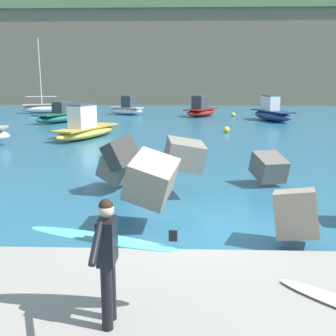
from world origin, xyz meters
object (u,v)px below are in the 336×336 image
at_px(boat_far_right, 201,110).
at_px(station_building_central, 71,13).
at_px(boat_mid_right, 46,108).
at_px(station_building_west, 130,11).
at_px(boat_far_centre, 61,116).
at_px(station_building_east, 60,2).
at_px(mooring_buoy_middle, 233,115).
at_px(surfer_with_board, 107,249).
at_px(station_building_annex, 173,8).
at_px(mooring_buoy_inner, 226,130).
at_px(boat_near_left, 126,109).
at_px(boat_near_centre, 272,113).
at_px(boat_mid_centre, 86,128).

xyz_separation_m(boat_far_right, station_building_central, (-26.85, 50.37, 18.12)).
distance_m(boat_mid_right, station_building_west, 47.94).
xyz_separation_m(boat_far_centre, station_building_east, (-13.12, 46.55, 18.56)).
bearing_deg(station_building_west, mooring_buoy_middle, -70.96).
distance_m(surfer_with_board, station_building_annex, 82.01).
bearing_deg(station_building_central, boat_mid_right, -79.35).
distance_m(surfer_with_board, boat_far_right, 38.45).
distance_m(surfer_with_board, boat_mid_right, 45.20).
distance_m(station_building_central, station_building_east, 10.84).
bearing_deg(boat_far_right, mooring_buoy_inner, -85.28).
relative_size(boat_mid_right, station_building_central, 1.53).
bearing_deg(station_building_central, boat_far_right, -61.94).
relative_size(boat_near_left, mooring_buoy_inner, 10.31).
distance_m(boat_near_centre, boat_mid_centre, 19.49).
height_order(boat_far_right, mooring_buoy_inner, boat_far_right).
distance_m(boat_far_right, mooring_buoy_middle, 3.47).
bearing_deg(station_building_annex, station_building_central, 159.60).
bearing_deg(boat_near_centre, surfer_with_board, -105.76).
xyz_separation_m(surfer_with_board, station_building_west, (-10.40, 86.65, 17.56)).
relative_size(boat_mid_centre, station_building_west, 1.15).
xyz_separation_m(boat_far_centre, mooring_buoy_inner, (14.22, -7.54, -0.37)).
xyz_separation_m(boat_near_centre, boat_mid_centre, (-14.61, -12.90, -0.08)).
height_order(surfer_with_board, boat_far_centre, surfer_with_board).
height_order(mooring_buoy_inner, station_building_east, station_building_east).
bearing_deg(mooring_buoy_middle, station_building_east, 126.53).
height_order(boat_near_centre, station_building_annex, station_building_annex).
height_order(station_building_central, station_building_east, station_building_east).
bearing_deg(boat_near_centre, boat_mid_right, 159.66).
bearing_deg(surfer_with_board, boat_mid_right, 109.65).
bearing_deg(boat_near_left, mooring_buoy_middle, -11.33).
bearing_deg(boat_near_centre, boat_far_centre, -173.85).
relative_size(boat_near_left, station_building_annex, 0.59).
height_order(boat_near_centre, station_building_east, station_building_east).
bearing_deg(station_building_west, station_building_annex, -34.60).
height_order(boat_near_left, mooring_buoy_middle, boat_near_left).
bearing_deg(boat_far_right, mooring_buoy_middle, -5.79).
relative_size(boat_far_right, mooring_buoy_inner, 12.55).
distance_m(station_building_west, station_building_central, 13.63).
bearing_deg(boat_mid_right, surfer_with_board, -70.35).
bearing_deg(boat_far_right, boat_mid_centre, -114.63).
xyz_separation_m(mooring_buoy_middle, station_building_east, (-29.56, 39.90, 18.93)).
height_order(boat_mid_centre, boat_far_centre, boat_mid_centre).
bearing_deg(station_building_west, boat_far_right, -74.52).
height_order(boat_mid_centre, boat_mid_right, boat_mid_right).
height_order(boat_near_left, boat_mid_centre, boat_mid_centre).
xyz_separation_m(mooring_buoy_middle, station_building_west, (-16.80, 48.66, 18.62)).
bearing_deg(boat_near_left, station_building_central, 111.03).
bearing_deg(mooring_buoy_middle, station_building_central, 120.83).
bearing_deg(boat_mid_centre, boat_far_centre, 114.23).
bearing_deg(station_building_central, station_building_east, -86.22).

